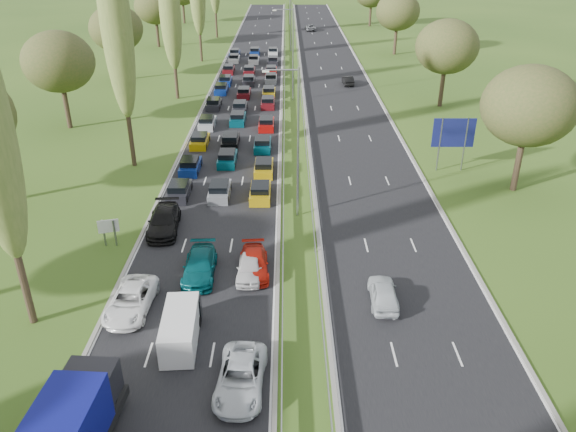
{
  "coord_description": "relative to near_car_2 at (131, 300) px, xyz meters",
  "views": [
    {
      "loc": [
        3.59,
        2.0,
        20.79
      ],
      "look_at": [
        3.71,
        39.87,
        1.5
      ],
      "focal_mm": 35.0,
      "sensor_mm": 36.0,
      "label": 1
    }
  ],
  "objects": [
    {
      "name": "ground",
      "position": [
        10.39,
        49.91,
        -0.74
      ],
      "size": [
        260.0,
        260.0,
        0.0
      ],
      "primitive_type": "plane",
      "color": "#304F18",
      "rests_on": "ground"
    },
    {
      "name": "near_carriageway",
      "position": [
        3.64,
        52.41,
        -0.74
      ],
      "size": [
        10.5,
        215.0,
        0.04
      ],
      "primitive_type": "cube",
      "color": "black",
      "rests_on": "ground"
    },
    {
      "name": "far_carriageway",
      "position": [
        17.14,
        52.41,
        -0.74
      ],
      "size": [
        10.5,
        215.0,
        0.04
      ],
      "primitive_type": "cube",
      "color": "black",
      "rests_on": "ground"
    },
    {
      "name": "central_reservation",
      "position": [
        10.39,
        52.41,
        -0.19
      ],
      "size": [
        2.36,
        215.0,
        0.32
      ],
      "color": "gray",
      "rests_on": "ground"
    },
    {
      "name": "lamp_columns",
      "position": [
        10.39,
        47.91,
        5.26
      ],
      "size": [
        0.18,
        140.18,
        12.0
      ],
      "color": "gray",
      "rests_on": "ground"
    },
    {
      "name": "poplar_row",
      "position": [
        -5.61,
        38.08,
        11.65
      ],
      "size": [
        2.8,
        127.8,
        22.44
      ],
      "color": "#2D2116",
      "rests_on": "ground"
    },
    {
      "name": "woodland_left",
      "position": [
        -16.11,
        32.53,
        6.94
      ],
      "size": [
        8.0,
        166.0,
        11.1
      ],
      "color": "#2D2116",
      "rests_on": "ground"
    },
    {
      "name": "woodland_right",
      "position": [
        29.89,
        36.58,
        6.94
      ],
      "size": [
        8.0,
        153.0,
        11.1
      ],
      "color": "#2D2116",
      "rests_on": "ground"
    },
    {
      "name": "traffic_queue_fill",
      "position": [
        3.63,
        47.13,
        -0.3
      ],
      "size": [
        9.1,
        67.39,
        0.8
      ],
      "color": "black",
      "rests_on": "ground"
    },
    {
      "name": "near_car_2",
      "position": [
        0.0,
        0.0,
        0.0
      ],
      "size": [
        2.65,
        5.29,
        1.44
      ],
      "primitive_type": "imported",
      "rotation": [
        0.0,
        0.0,
        -0.05
      ],
      "color": "white",
      "rests_on": "near_carriageway"
    },
    {
      "name": "near_car_3",
      "position": [
        0.02,
        10.32,
        0.08
      ],
      "size": [
        2.63,
        5.68,
        1.61
      ],
      "primitive_type": "imported",
      "rotation": [
        0.0,
        0.0,
        0.07
      ],
      "color": "black",
      "rests_on": "near_carriageway"
    },
    {
      "name": "near_car_7",
      "position": [
        3.66,
        3.87,
        0.02
      ],
      "size": [
        2.21,
        5.17,
        1.49
      ],
      "primitive_type": "imported",
      "rotation": [
        0.0,
        0.0,
        0.02
      ],
      "color": "#054C52",
      "rests_on": "near_carriageway"
    },
    {
      "name": "near_car_10",
      "position": [
        7.16,
        -6.62,
        -0.01
      ],
      "size": [
        2.63,
        5.23,
        1.42
      ],
      "primitive_type": "imported",
      "rotation": [
        0.0,
        0.0,
        -0.05
      ],
      "color": "silver",
      "rests_on": "near_carriageway"
    },
    {
      "name": "near_car_11",
      "position": [
        7.29,
        4.29,
        -0.05
      ],
      "size": [
        2.26,
        4.78,
        1.35
      ],
      "primitive_type": "imported",
      "rotation": [
        0.0,
        0.0,
        0.08
      ],
      "color": "#B3180B",
      "rests_on": "near_carriageway"
    },
    {
      "name": "near_car_12",
      "position": [
        7.03,
        3.84,
        -0.01
      ],
      "size": [
        1.78,
        4.19,
        1.41
      ],
      "primitive_type": "imported",
      "rotation": [
        0.0,
        0.0,
        -0.03
      ],
      "color": "silver",
      "rests_on": "near_carriageway"
    },
    {
      "name": "far_car_0",
      "position": [
        15.51,
        0.75,
        -0.01
      ],
      "size": [
        1.81,
        4.19,
        1.41
      ],
      "primitive_type": "imported",
      "rotation": [
        0.0,
        0.0,
        3.11
      ],
      "color": "silver",
      "rests_on": "far_carriageway"
    },
    {
      "name": "far_car_1",
      "position": [
        18.8,
        56.48,
        -0.06
      ],
      "size": [
        1.58,
        4.05,
        1.31
      ],
      "primitive_type": "imported",
      "rotation": [
        0.0,
        0.0,
        3.19
      ],
      "color": "black",
      "rests_on": "far_carriageway"
    },
    {
      "name": "far_car_2",
      "position": [
        15.2,
        108.45,
        -0.04
      ],
      "size": [
        2.49,
        5.01,
        1.36
      ],
      "primitive_type": "imported",
      "rotation": [
        0.0,
        0.0,
        3.19
      ],
      "color": "slate",
      "rests_on": "far_carriageway"
    },
    {
      "name": "white_van_rear",
      "position": [
        3.54,
        -2.85,
        0.23
      ],
      "size": [
        1.83,
        4.68,
        1.88
      ],
      "rotation": [
        0.0,
        0.0,
        0.05
      ],
      "color": "silver",
      "rests_on": "near_carriageway"
    },
    {
      "name": "info_sign",
      "position": [
        -3.51,
        8.0,
        0.63
      ],
      "size": [
        1.47,
        0.49,
        2.1
      ],
      "color": "gray",
      "rests_on": "ground"
    },
    {
      "name": "direction_sign",
      "position": [
        25.29,
        22.53,
        2.83
      ],
      "size": [
        4.0,
        0.16,
        5.2
      ],
      "color": "gray",
      "rests_on": "ground"
    }
  ]
}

